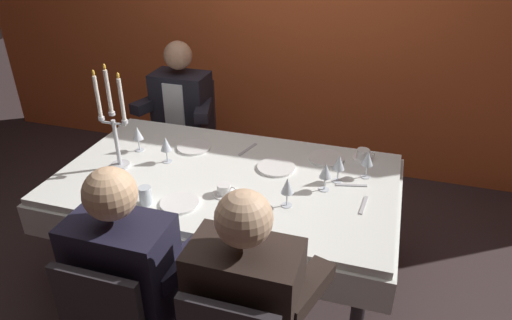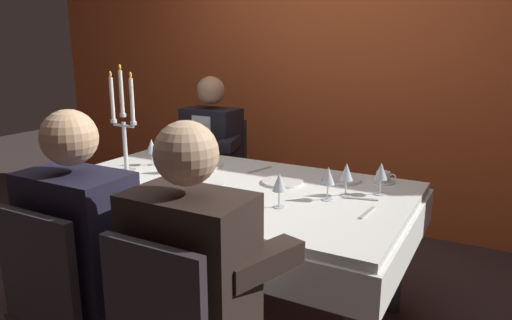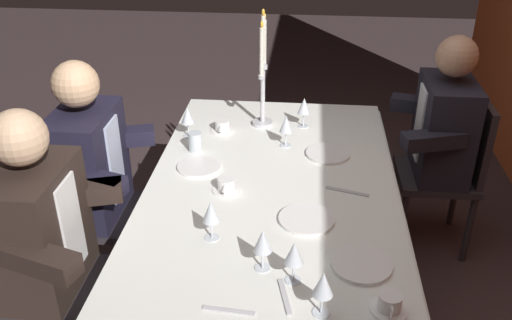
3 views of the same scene
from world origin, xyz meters
TOP-DOWN VIEW (x-y plane):
  - ground_plane at (0.00, 0.00)m, footprint 12.00×12.00m
  - back_wall at (0.00, 1.66)m, footprint 6.00×0.12m
  - dining_table at (0.00, 0.00)m, footprint 1.94×1.14m
  - candelabra at (-0.63, -0.09)m, footprint 0.19×0.11m
  - dinner_plate_0 at (-0.32, 0.25)m, footprint 0.21×0.21m
  - dinner_plate_1 at (0.25, 0.16)m, footprint 0.22×0.22m
  - dinner_plate_2 at (0.51, 0.36)m, footprint 0.22×0.22m
  - dinner_plate_3 at (-0.13, -0.35)m, footprint 0.20×0.20m
  - wine_glass_0 at (0.61, 0.12)m, footprint 0.07×0.07m
  - wine_glass_1 at (0.40, -0.20)m, footprint 0.07×0.07m
  - wine_glass_2 at (0.76, 0.21)m, footprint 0.07×0.07m
  - wine_glass_3 at (0.56, 0.01)m, footprint 0.07×0.07m
  - wine_glass_4 at (-0.63, 0.13)m, footprint 0.07×0.07m
  - wine_glass_5 at (-0.45, -0.46)m, footprint 0.07×0.07m
  - wine_glass_6 at (-0.39, 0.04)m, footprint 0.07×0.07m
  - water_tumbler_0 at (-0.29, -0.39)m, footprint 0.07×0.07m
  - coffee_cup_0 at (0.72, 0.43)m, footprint 0.13×0.12m
  - coffee_cup_1 at (-0.53, -0.30)m, footprint 0.13×0.12m
  - coffee_cup_2 at (0.06, -0.19)m, footprint 0.13×0.12m
  - fork_0 at (0.78, -0.08)m, footprint 0.03×0.17m
  - knife_1 at (0.02, 0.33)m, footprint 0.07×0.19m
  - spoon_2 at (0.70, 0.10)m, footprint 0.17×0.06m
  - seated_diner_0 at (-0.69, 0.89)m, footprint 0.63×0.48m
  - seated_diner_1 at (-0.13, -0.89)m, footprint 0.63×0.48m
  - seated_diner_2 at (0.40, -0.89)m, footprint 0.63×0.48m

SIDE VIEW (x-z plane):
  - ground_plane at x=0.00m, z-range 0.00..0.00m
  - dining_table at x=0.00m, z-range 0.25..0.99m
  - seated_diner_0 at x=-0.69m, z-range 0.12..1.36m
  - seated_diner_1 at x=-0.13m, z-range 0.12..1.36m
  - seated_diner_2 at x=0.40m, z-range 0.12..1.36m
  - fork_0 at x=0.78m, z-range 0.74..0.75m
  - knife_1 at x=0.02m, z-range 0.74..0.75m
  - spoon_2 at x=0.70m, z-range 0.74..0.75m
  - dinner_plate_0 at x=-0.32m, z-range 0.74..0.75m
  - dinner_plate_1 at x=0.25m, z-range 0.74..0.75m
  - dinner_plate_2 at x=0.51m, z-range 0.74..0.75m
  - dinner_plate_3 at x=-0.13m, z-range 0.74..0.75m
  - coffee_cup_0 at x=0.72m, z-range 0.74..0.80m
  - coffee_cup_1 at x=-0.53m, z-range 0.74..0.80m
  - coffee_cup_2 at x=0.06m, z-range 0.74..0.80m
  - water_tumbler_0 at x=-0.29m, z-range 0.74..0.84m
  - wine_glass_0 at x=0.61m, z-range 0.77..0.94m
  - wine_glass_1 at x=0.40m, z-range 0.77..0.94m
  - wine_glass_2 at x=0.76m, z-range 0.77..0.94m
  - wine_glass_3 at x=0.56m, z-range 0.77..0.94m
  - wine_glass_4 at x=-0.63m, z-range 0.77..0.94m
  - wine_glass_5 at x=-0.45m, z-range 0.77..0.94m
  - wine_glass_6 at x=-0.39m, z-range 0.77..0.94m
  - candelabra at x=-0.63m, z-range 0.69..1.31m
  - back_wall at x=0.00m, z-range 0.00..2.70m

